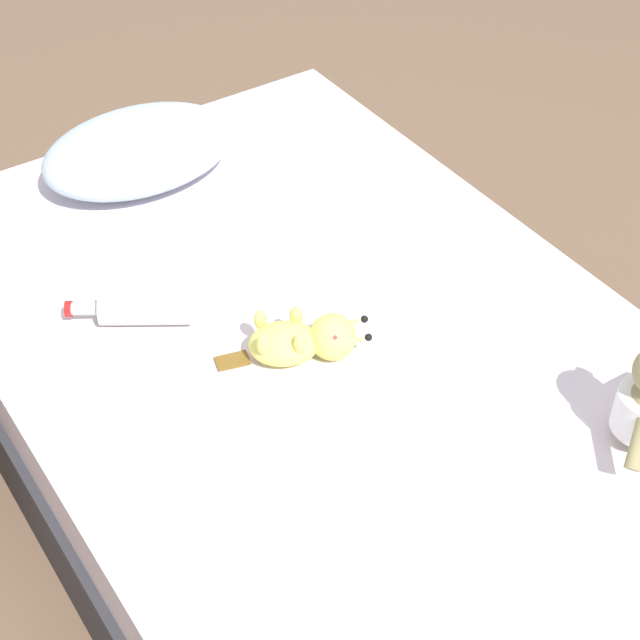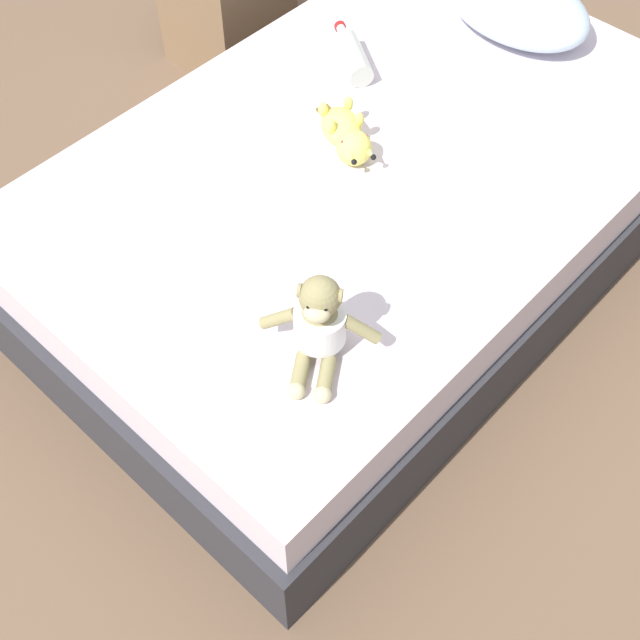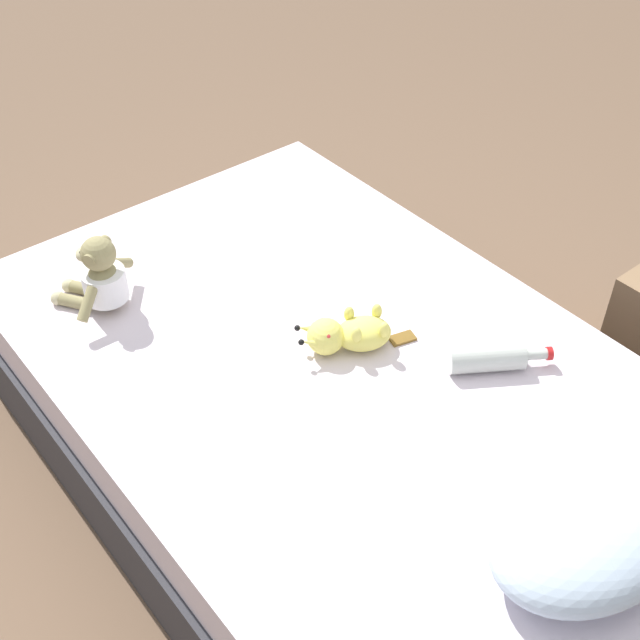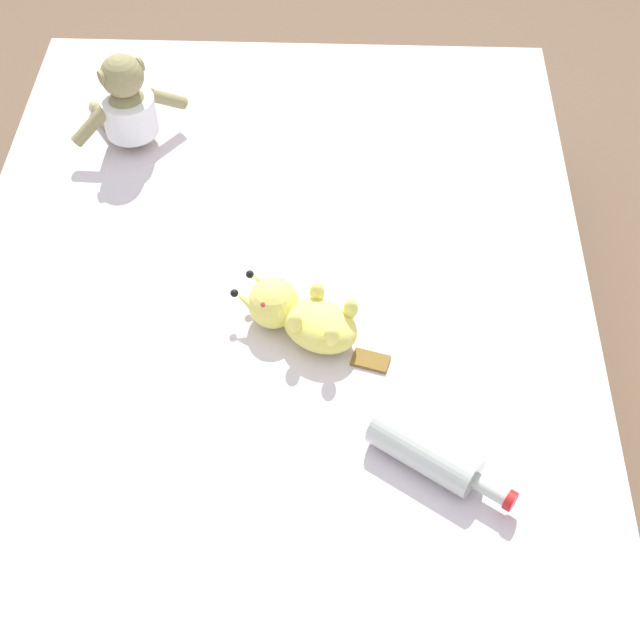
% 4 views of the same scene
% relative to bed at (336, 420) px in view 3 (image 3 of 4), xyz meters
% --- Properties ---
extents(ground_plane, '(16.00, 16.00, 0.00)m').
position_rel_bed_xyz_m(ground_plane, '(0.00, 0.00, -0.21)').
color(ground_plane, brown).
extents(bed, '(1.32, 2.05, 0.43)m').
position_rel_bed_xyz_m(bed, '(0.00, 0.00, 0.00)').
color(bed, '#2D2D33').
rests_on(bed, ground_plane).
extents(pillow, '(0.52, 0.36, 0.17)m').
position_rel_bed_xyz_m(pillow, '(-0.05, 0.76, 0.30)').
color(pillow, silver).
rests_on(pillow, bed).
extents(plush_monkey, '(0.26, 0.25, 0.24)m').
position_rel_bed_xyz_m(plush_monkey, '(0.36, -0.59, 0.32)').
color(plush_monkey, '#8E8456').
rests_on(plush_monkey, bed).
extents(plush_yellow_creature, '(0.31, 0.20, 0.10)m').
position_rel_bed_xyz_m(plush_yellow_creature, '(-0.06, -0.03, 0.27)').
color(plush_yellow_creature, '#EAE066').
rests_on(plush_yellow_creature, bed).
extents(glass_bottle, '(0.26, 0.19, 0.07)m').
position_rel_bed_xyz_m(glass_bottle, '(-0.29, 0.26, 0.26)').
color(glass_bottle, '#B7BCB2').
rests_on(glass_bottle, bed).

